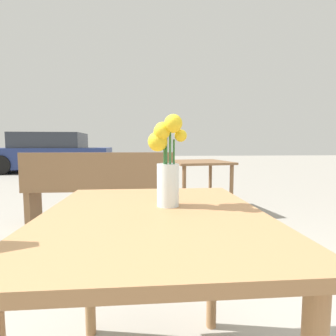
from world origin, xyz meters
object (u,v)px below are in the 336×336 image
(parked_car, at_px, (51,153))
(table_back, at_px, (199,169))
(flower_vase, at_px, (167,161))
(table_front, at_px, (154,243))
(bench_near, at_px, (100,187))

(parked_car, bearing_deg, table_back, -54.88)
(flower_vase, xyz_separation_m, table_back, (0.65, 2.65, -0.28))
(table_front, distance_m, bench_near, 2.13)
(table_back, bearing_deg, flower_vase, -103.77)
(bench_near, xyz_separation_m, table_back, (1.25, 0.68, 0.13))
(parked_car, bearing_deg, flower_vase, -68.17)
(flower_vase, relative_size, bench_near, 0.20)
(flower_vase, relative_size, parked_car, 0.08)
(bench_near, distance_m, parked_car, 6.91)
(table_front, relative_size, table_back, 0.97)
(table_front, height_order, bench_near, bench_near)
(table_back, distance_m, parked_car, 6.92)
(bench_near, relative_size, parked_car, 0.41)
(table_front, xyz_separation_m, flower_vase, (0.05, 0.08, 0.27))
(table_back, xyz_separation_m, parked_car, (-3.98, 5.66, 0.03))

